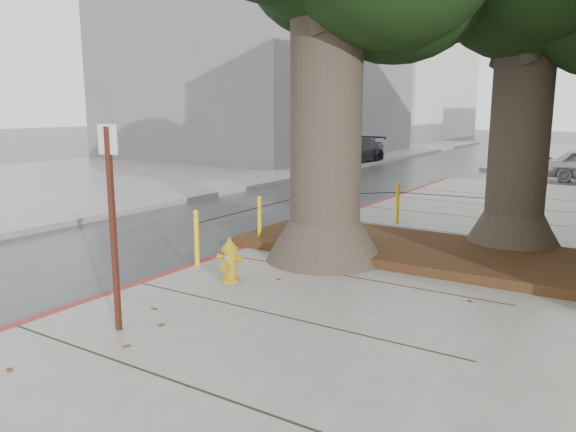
# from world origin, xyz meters

# --- Properties ---
(ground) EXTENTS (140.00, 140.00, 0.00)m
(ground) POSITION_xyz_m (0.00, 0.00, 0.00)
(ground) COLOR #28282B
(ground) RESTS_ON ground
(sidewalk_opposite) EXTENTS (14.00, 60.00, 0.15)m
(sidewalk_opposite) POSITION_xyz_m (-14.00, 10.00, 0.07)
(sidewalk_opposite) COLOR slate
(sidewalk_opposite) RESTS_ON ground
(curb_red) EXTENTS (0.14, 26.00, 0.16)m
(curb_red) POSITION_xyz_m (-2.00, 2.50, 0.07)
(curb_red) COLOR maroon
(curb_red) RESTS_ON ground
(planter_bed) EXTENTS (6.40, 2.60, 0.16)m
(planter_bed) POSITION_xyz_m (0.90, 3.90, 0.23)
(planter_bed) COLOR black
(planter_bed) RESTS_ON sidewalk_main
(building_far_grey) EXTENTS (12.00, 16.00, 12.00)m
(building_far_grey) POSITION_xyz_m (-15.00, 22.00, 6.00)
(building_far_grey) COLOR slate
(building_far_grey) RESTS_ON ground
(building_far_white) EXTENTS (12.00, 18.00, 15.00)m
(building_far_white) POSITION_xyz_m (-17.00, 45.00, 7.50)
(building_far_white) COLOR silver
(building_far_white) RESTS_ON ground
(bollard_ring) EXTENTS (3.79, 5.39, 0.95)m
(bollard_ring) POSITION_xyz_m (-0.87, 4.38, 0.66)
(bollard_ring) COLOR yellow
(bollard_ring) RESTS_ON sidewalk_main
(fire_hydrant) EXTENTS (0.36, 0.34, 0.68)m
(fire_hydrant) POSITION_xyz_m (-0.88, 0.80, 0.48)
(fire_hydrant) COLOR #BB9513
(fire_hydrant) RESTS_ON sidewalk_main
(signpost) EXTENTS (0.24, 0.08, 2.41)m
(signpost) POSITION_xyz_m (-0.81, -1.41, 1.52)
(signpost) COLOR #471911
(signpost) RESTS_ON sidewalk_main
(car_dark) EXTENTS (2.18, 4.82, 1.37)m
(car_dark) POSITION_xyz_m (-8.00, 19.16, 0.68)
(car_dark) COLOR black
(car_dark) RESTS_ON ground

